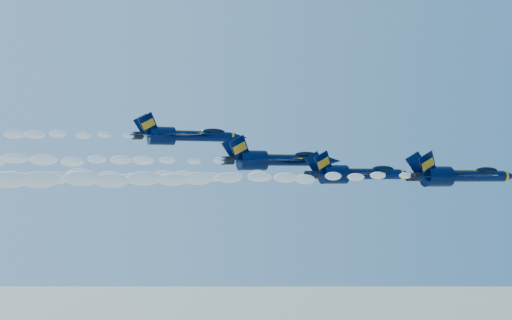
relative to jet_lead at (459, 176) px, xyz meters
name	(u,v)px	position (x,y,z in m)	size (l,w,h in m)	color
jet_lead	(459,176)	(0.00, 0.00, 0.00)	(15.41, 12.64, 5.73)	black
smoke_trail_jet_lead	(120,180)	(-39.21, 0.00, -0.48)	(65.24, 2.09, 1.88)	white
jet_second	(356,174)	(-6.75, 11.89, 0.29)	(15.74, 12.92, 5.85)	black
smoke_trail_jet_second	(33,177)	(-46.10, 11.89, -0.19)	(65.24, 2.13, 1.92)	white
jet_third	(276,160)	(-15.76, 16.47, 2.08)	(16.68, 13.69, 6.20)	black
jet_fourth	(184,136)	(-23.94, 30.14, 5.78)	(16.88, 13.85, 6.27)	black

